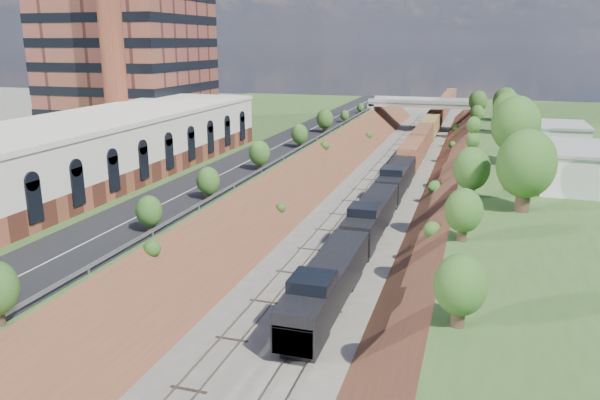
# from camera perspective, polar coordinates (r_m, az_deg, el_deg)

# --- Properties ---
(platform_left) EXTENTS (44.00, 180.00, 5.00)m
(platform_left) POSITION_cam_1_polar(r_m,az_deg,el_deg) (89.61, -13.96, 3.49)
(platform_left) COLOR #365824
(platform_left) RESTS_ON ground
(embankment_left) EXTENTS (10.00, 180.00, 10.00)m
(embankment_left) POSITION_cam_1_polar(r_m,az_deg,el_deg) (81.20, -0.39, 0.94)
(embankment_left) COLOR brown
(embankment_left) RESTS_ON ground
(embankment_right) EXTENTS (10.00, 180.00, 10.00)m
(embankment_right) POSITION_cam_1_polar(r_m,az_deg,el_deg) (77.66, 15.28, -0.27)
(embankment_right) COLOR brown
(embankment_right) RESTS_ON ground
(rail_left_track) EXTENTS (1.58, 180.00, 0.18)m
(rail_left_track) POSITION_cam_1_polar(r_m,az_deg,el_deg) (79.13, 5.42, 0.56)
(rail_left_track) COLOR gray
(rail_left_track) RESTS_ON ground
(rail_right_track) EXTENTS (1.58, 180.00, 0.18)m
(rail_right_track) POSITION_cam_1_polar(r_m,az_deg,el_deg) (78.28, 9.14, 0.27)
(rail_right_track) COLOR gray
(rail_right_track) RESTS_ON ground
(road) EXTENTS (8.00, 180.00, 0.10)m
(road) POSITION_cam_1_polar(r_m,az_deg,el_deg) (81.55, -3.42, 4.61)
(road) COLOR black
(road) RESTS_ON platform_left
(guardrail) EXTENTS (0.10, 171.00, 0.70)m
(guardrail) POSITION_cam_1_polar(r_m,az_deg,el_deg) (79.95, -0.72, 4.79)
(guardrail) COLOR #99999E
(guardrail) RESTS_ON platform_left
(commercial_building) EXTENTS (14.30, 62.30, 7.00)m
(commercial_building) POSITION_cam_1_polar(r_m,az_deg,el_deg) (67.87, -20.14, 4.51)
(commercial_building) COLOR brown
(commercial_building) RESTS_ON platform_left
(smokestack) EXTENTS (3.20, 3.20, 40.00)m
(smokestack) POSITION_cam_1_polar(r_m,az_deg,el_deg) (86.29, -18.17, 17.81)
(smokestack) COLOR brown
(smokestack) RESTS_ON platform_left
(overpass) EXTENTS (24.50, 8.30, 7.40)m
(overpass) POSITION_cam_1_polar(r_m,az_deg,el_deg) (138.43, 11.92, 8.64)
(overpass) COLOR gray
(overpass) RESTS_ON ground
(white_building_near) EXTENTS (9.00, 12.00, 4.00)m
(white_building_near) POSITION_cam_1_polar(r_m,az_deg,el_deg) (69.11, 25.80, 2.82)
(white_building_near) COLOR silver
(white_building_near) RESTS_ON platform_right
(white_building_far) EXTENTS (8.00, 10.00, 3.60)m
(white_building_far) POSITION_cam_1_polar(r_m,az_deg,el_deg) (90.57, 23.58, 5.56)
(white_building_far) COLOR silver
(white_building_far) RESTS_ON platform_right
(tree_right_large) EXTENTS (5.25, 5.25, 7.61)m
(tree_right_large) POSITION_cam_1_polar(r_m,az_deg,el_deg) (56.19, 21.20, 3.26)
(tree_right_large) COLOR #473323
(tree_right_large) RESTS_ON platform_right
(tree_left_crest) EXTENTS (2.45, 2.45, 3.55)m
(tree_left_crest) POSITION_cam_1_polar(r_m,az_deg,el_deg) (44.71, -17.10, -2.37)
(tree_left_crest) COLOR #473323
(tree_left_crest) RESTS_ON platform_left
(freight_train) EXTENTS (2.92, 180.60, 4.55)m
(freight_train) POSITION_cam_1_polar(r_m,az_deg,el_deg) (126.47, 12.49, 6.93)
(freight_train) COLOR black
(freight_train) RESTS_ON ground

